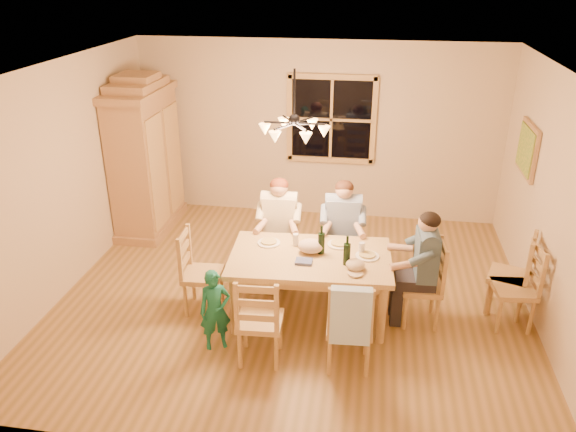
% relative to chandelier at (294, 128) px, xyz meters
% --- Properties ---
extents(floor, '(5.50, 5.50, 0.00)m').
position_rel_chandelier_xyz_m(floor, '(0.00, 0.00, -2.08)').
color(floor, olive).
rests_on(floor, ground).
extents(ceiling, '(5.50, 5.00, 0.02)m').
position_rel_chandelier_xyz_m(ceiling, '(0.00, 0.00, 0.62)').
color(ceiling, white).
rests_on(ceiling, wall_back).
extents(wall_back, '(5.50, 0.02, 2.70)m').
position_rel_chandelier_xyz_m(wall_back, '(0.00, 2.50, -0.73)').
color(wall_back, beige).
rests_on(wall_back, floor).
extents(wall_left, '(0.02, 5.00, 2.70)m').
position_rel_chandelier_xyz_m(wall_left, '(-2.75, 0.00, -0.73)').
color(wall_left, beige).
rests_on(wall_left, floor).
extents(wall_right, '(0.02, 5.00, 2.70)m').
position_rel_chandelier_xyz_m(wall_right, '(2.75, 0.00, -0.73)').
color(wall_right, beige).
rests_on(wall_right, floor).
extents(window, '(1.30, 0.06, 1.30)m').
position_rel_chandelier_xyz_m(window, '(0.20, 2.47, -0.53)').
color(window, black).
rests_on(window, wall_back).
extents(painting, '(0.06, 0.78, 0.64)m').
position_rel_chandelier_xyz_m(painting, '(2.71, 1.20, -0.48)').
color(painting, '#956940').
rests_on(painting, wall_right).
extents(chandelier, '(0.77, 0.68, 0.71)m').
position_rel_chandelier_xyz_m(chandelier, '(0.00, 0.00, 0.00)').
color(chandelier, black).
rests_on(chandelier, ceiling).
extents(armoire, '(0.66, 1.40, 2.30)m').
position_rel_chandelier_xyz_m(armoire, '(-2.42, 1.60, -1.02)').
color(armoire, '#956940').
rests_on(armoire, floor).
extents(dining_table, '(1.82, 1.17, 0.76)m').
position_rel_chandelier_xyz_m(dining_table, '(0.24, -0.39, -1.42)').
color(dining_table, tan).
rests_on(dining_table, floor).
extents(chair_far_left, '(0.46, 0.44, 0.99)m').
position_rel_chandelier_xyz_m(chair_far_left, '(-0.24, 0.42, -1.77)').
color(chair_far_left, tan).
rests_on(chair_far_left, floor).
extents(chair_far_right, '(0.46, 0.44, 0.99)m').
position_rel_chandelier_xyz_m(chair_far_right, '(0.54, 0.46, -1.77)').
color(chair_far_right, tan).
rests_on(chair_far_right, floor).
extents(chair_near_left, '(0.46, 0.44, 0.99)m').
position_rel_chandelier_xyz_m(chair_near_left, '(-0.15, -1.24, -1.77)').
color(chair_near_left, tan).
rests_on(chair_near_left, floor).
extents(chair_near_right, '(0.46, 0.44, 0.99)m').
position_rel_chandelier_xyz_m(chair_near_right, '(0.73, -1.20, -1.77)').
color(chair_near_right, tan).
rests_on(chair_near_right, floor).
extents(chair_end_left, '(0.44, 0.46, 0.99)m').
position_rel_chandelier_xyz_m(chair_end_left, '(-0.98, -0.46, -1.77)').
color(chair_end_left, tan).
rests_on(chair_end_left, floor).
extents(chair_end_right, '(0.44, 0.46, 0.99)m').
position_rel_chandelier_xyz_m(chair_end_right, '(1.46, -0.32, -1.77)').
color(chair_end_right, tan).
rests_on(chair_end_right, floor).
extents(adult_woman, '(0.41, 0.44, 0.87)m').
position_rel_chandelier_xyz_m(adult_woman, '(-0.24, 0.42, -1.24)').
color(adult_woman, beige).
rests_on(adult_woman, floor).
extents(adult_plaid_man, '(0.41, 0.44, 0.87)m').
position_rel_chandelier_xyz_m(adult_plaid_man, '(0.54, 0.46, -1.24)').
color(adult_plaid_man, '#32538A').
rests_on(adult_plaid_man, floor).
extents(adult_slate_man, '(0.44, 0.41, 0.87)m').
position_rel_chandelier_xyz_m(adult_slate_man, '(1.46, -0.32, -1.24)').
color(adult_slate_man, '#445B6D').
rests_on(adult_slate_man, floor).
extents(towel, '(0.38, 0.12, 0.58)m').
position_rel_chandelier_xyz_m(towel, '(0.74, -1.38, -1.38)').
color(towel, '#AECFEB').
rests_on(towel, chair_near_right).
extents(wine_bottle_a, '(0.08, 0.08, 0.33)m').
position_rel_chandelier_xyz_m(wine_bottle_a, '(0.35, -0.31, -1.15)').
color(wine_bottle_a, black).
rests_on(wine_bottle_a, dining_table).
extents(wine_bottle_b, '(0.08, 0.08, 0.33)m').
position_rel_chandelier_xyz_m(wine_bottle_b, '(0.64, -0.51, -1.15)').
color(wine_bottle_b, black).
rests_on(wine_bottle_b, dining_table).
extents(plate_woman, '(0.26, 0.26, 0.02)m').
position_rel_chandelier_xyz_m(plate_woman, '(-0.26, -0.17, -1.31)').
color(plate_woman, white).
rests_on(plate_woman, dining_table).
extents(plate_plaid, '(0.26, 0.26, 0.02)m').
position_rel_chandelier_xyz_m(plate_plaid, '(0.53, -0.09, -1.31)').
color(plate_plaid, white).
rests_on(plate_plaid, dining_table).
extents(plate_slate, '(0.26, 0.26, 0.02)m').
position_rel_chandelier_xyz_m(plate_slate, '(0.86, -0.32, -1.31)').
color(plate_slate, white).
rests_on(plate_slate, dining_table).
extents(wine_glass_a, '(0.06, 0.06, 0.14)m').
position_rel_chandelier_xyz_m(wine_glass_a, '(0.05, -0.16, -1.25)').
color(wine_glass_a, silver).
rests_on(wine_glass_a, dining_table).
extents(wine_glass_b, '(0.06, 0.06, 0.14)m').
position_rel_chandelier_xyz_m(wine_glass_b, '(0.79, -0.26, -1.25)').
color(wine_glass_b, silver).
rests_on(wine_glass_b, dining_table).
extents(cap, '(0.20, 0.20, 0.11)m').
position_rel_chandelier_xyz_m(cap, '(0.74, -0.61, -1.26)').
color(cap, tan).
rests_on(cap, dining_table).
extents(napkin, '(0.19, 0.15, 0.03)m').
position_rel_chandelier_xyz_m(napkin, '(0.19, -0.55, -1.30)').
color(napkin, '#475283').
rests_on(napkin, dining_table).
extents(cloth_bundle, '(0.28, 0.22, 0.15)m').
position_rel_chandelier_xyz_m(cloth_bundle, '(0.23, -0.31, -1.24)').
color(cloth_bundle, '#C4A78E').
rests_on(cloth_bundle, dining_table).
extents(child, '(0.39, 0.33, 0.89)m').
position_rel_chandelier_xyz_m(child, '(-0.65, -1.12, -1.63)').
color(child, '#176B54').
rests_on(child, floor).
extents(chair_spare_front, '(0.46, 0.48, 0.99)m').
position_rel_chandelier_xyz_m(chair_spare_front, '(2.45, -0.23, -1.77)').
color(chair_spare_front, tan).
rests_on(chair_spare_front, floor).
extents(chair_spare_back, '(0.54, 0.55, 0.99)m').
position_rel_chandelier_xyz_m(chair_spare_back, '(2.45, 0.04, -1.77)').
color(chair_spare_back, tan).
rests_on(chair_spare_back, floor).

